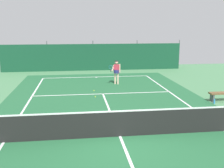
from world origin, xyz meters
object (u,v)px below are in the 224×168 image
Objects in this scene: tennis_ball_near_player at (95,97)px; tennis_ball_midcourt at (94,91)px; parked_car at (131,57)px; tennis_net at (120,123)px; water_bottle at (214,101)px; tennis_player at (116,70)px; courtside_bench at (224,94)px.

tennis_ball_midcourt is at bearing 88.88° from tennis_ball_near_player.
parked_car is (4.60, 11.09, 0.81)m from tennis_ball_midcourt.
tennis_net is 6.64m from water_bottle.
tennis_net reaches higher than tennis_ball_near_player.
tennis_ball_near_player is (-1.72, -3.39, -0.93)m from tennis_player.
tennis_net is 7.23m from tennis_ball_midcourt.
tennis_ball_midcourt is 7.05m from water_bottle.
tennis_ball_midcourt is 7.51m from courtside_bench.
tennis_net is at bearing -147.24° from water_bottle.
tennis_player is 6.83× the size of water_bottle.
tennis_net reaches higher than courtside_bench.
parked_car is 14.79m from water_bottle.
tennis_ball_near_player is 1.50m from tennis_ball_midcourt.
courtside_bench is (2.19, -14.29, -0.46)m from parked_car.
courtside_bench reaches higher than tennis_ball_midcourt.
tennis_player reaches higher than tennis_ball_midcourt.
tennis_ball_midcourt is 0.02× the size of parked_car.
tennis_net is 18.75m from parked_car.
water_bottle is at bearing 101.45° from parked_car.
courtside_bench is (6.31, 4.00, -0.14)m from tennis_net.
parked_car is at bearing 98.72° from courtside_bench.
tennis_player is 24.85× the size of tennis_ball_midcourt.
tennis_ball_near_player is at bearing 75.64° from parked_car.
tennis_player is 1.03× the size of courtside_bench.
water_bottle is (4.36, -5.49, -0.84)m from tennis_player.
courtside_bench is at bearing 159.04° from tennis_player.
tennis_ball_midcourt is (-1.69, -1.89, -0.93)m from tennis_player.
tennis_ball_midcourt is at bearing 72.09° from tennis_player.
parked_car is at bearing -83.57° from tennis_player.
tennis_player is 24.85× the size of tennis_ball_near_player.
water_bottle is at bearing -19.12° from tennis_ball_near_player.
tennis_player is at bearing 63.10° from tennis_ball_near_player.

